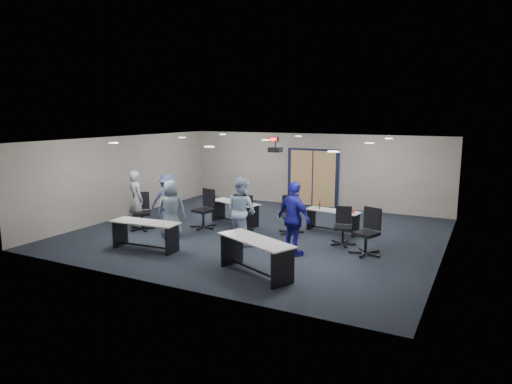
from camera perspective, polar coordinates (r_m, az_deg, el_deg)
The scene contains 25 objects.
floor at distance 13.30m, azimuth 0.26°, elevation -5.16°, with size 10.00×10.00×0.00m, color black.
back_wall at distance 17.11m, azimuth 7.16°, elevation 2.74°, with size 10.00×0.04×2.70m, color gray.
front_wall at distance 9.32m, azimuth -12.48°, elevation -3.38°, with size 10.00×0.04×2.70m, color gray.
left_wall at distance 15.91m, azimuth -15.99°, elevation 1.90°, with size 0.04×9.00×2.70m, color gray.
right_wall at distance 11.66m, azimuth 22.71°, elevation -1.28°, with size 0.04×9.00×2.70m, color gray.
ceiling at distance 12.87m, azimuth 0.27°, elevation 6.53°, with size 10.00×9.00×0.04m, color white.
double_door at distance 17.11m, azimuth 7.10°, elevation 1.73°, with size 2.00×0.07×2.20m.
exit_sign at distance 17.57m, azimuth 2.25°, elevation 6.59°, with size 0.32×0.07×0.18m.
ceiling_projector at distance 13.21m, azimuth 2.42°, elevation 5.32°, with size 0.35×0.32×0.37m.
ceiling_can_lights at distance 13.09m, azimuth 0.77°, elevation 6.45°, with size 6.24×5.74×0.02m, color white, non-canonical shape.
table_front_left at distance 11.96m, azimuth -13.67°, elevation -4.70°, with size 1.85×0.74×0.73m.
table_front_right at distance 9.84m, azimuth -0.04°, elevation -7.33°, with size 2.04×1.38×0.79m.
table_back_left at distance 14.32m, azimuth -2.67°, elevation -2.11°, with size 1.83×1.06×0.70m.
table_back_right at distance 13.51m, azimuth 9.59°, elevation -3.10°, with size 1.65×0.74×0.89m.
chair_back_a at distance 13.86m, azimuth -6.62°, elevation -2.12°, with size 0.74×0.74×1.17m, color black, non-canonical shape.
chair_back_b at distance 13.58m, azimuth -1.66°, elevation -2.63°, with size 0.64×0.64×1.02m, color black, non-canonical shape.
chair_back_c at distance 13.18m, azimuth 4.40°, elevation -2.89°, with size 0.69×0.69×1.09m, color black, non-canonical shape.
chair_back_d at distance 12.25m, azimuth 10.83°, elevation -4.23°, with size 0.63×0.63×1.00m, color black, non-canonical shape.
chair_loose_left at distance 13.98m, azimuth -14.11°, elevation -2.39°, with size 0.70×0.70×1.11m, color black, non-canonical shape.
chair_loose_right at distance 11.51m, azimuth 13.60°, elevation -4.86°, with size 0.73×0.73×1.15m, color black, non-canonical shape.
person_gray at distance 14.22m, azimuth -14.75°, elevation -0.88°, with size 0.64×0.42×1.76m, color #949DA2.
person_plaid at distance 12.88m, azimuth -10.54°, elevation -2.12°, with size 0.79×0.52×1.62m, color slate.
person_lightblue at distance 12.05m, azimuth -1.82°, elevation -2.37°, with size 0.87×0.68×1.79m, color #AABDE1.
person_navy at distance 11.12m, azimuth 4.77°, elevation -3.34°, with size 1.07×0.45×1.83m, color #1C1B96.
person_back at distance 14.23m, azimuth -11.03°, elevation -1.00°, with size 1.05×0.60×1.62m, color #434879.
Camera 1 is at (5.86, -11.44, 3.44)m, focal length 32.00 mm.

